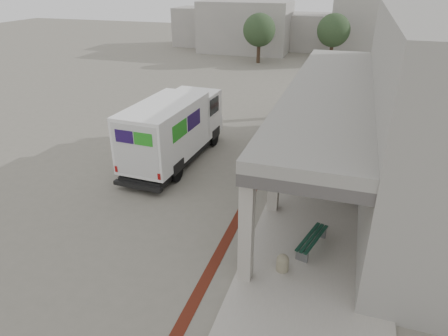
% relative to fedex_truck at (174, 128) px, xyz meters
% --- Properties ---
extents(ground, '(120.00, 120.00, 0.00)m').
position_rel_fedex_truck_xyz_m(ground, '(3.27, -3.59, -1.64)').
color(ground, slate).
rests_on(ground, ground).
extents(bike_lane_stripe, '(0.35, 40.00, 0.01)m').
position_rel_fedex_truck_xyz_m(bike_lane_stripe, '(4.27, -1.59, -1.63)').
color(bike_lane_stripe, '#4F1B0F').
rests_on(bike_lane_stripe, ground).
extents(sidewalk, '(4.40, 28.00, 0.12)m').
position_rel_fedex_truck_xyz_m(sidewalk, '(7.27, -3.59, -1.58)').
color(sidewalk, '#A09C90').
rests_on(sidewalk, ground).
extents(transit_building, '(7.60, 17.00, 7.00)m').
position_rel_fedex_truck_xyz_m(transit_building, '(10.11, 0.91, 1.76)').
color(transit_building, gray).
rests_on(transit_building, ground).
extents(distant_backdrop, '(28.00, 10.00, 6.50)m').
position_rel_fedex_truck_xyz_m(distant_backdrop, '(0.43, 32.29, 1.07)').
color(distant_backdrop, '#999690').
rests_on(distant_backdrop, ground).
extents(tree_left, '(3.20, 3.20, 4.80)m').
position_rel_fedex_truck_xyz_m(tree_left, '(-1.73, 24.41, 1.55)').
color(tree_left, '#38281C').
rests_on(tree_left, ground).
extents(tree_mid, '(3.20, 3.20, 4.80)m').
position_rel_fedex_truck_xyz_m(tree_mid, '(5.27, 26.41, 1.55)').
color(tree_mid, '#38281C').
rests_on(tree_mid, ground).
extents(tree_right, '(3.20, 3.20, 4.80)m').
position_rel_fedex_truck_xyz_m(tree_right, '(13.27, 25.41, 1.55)').
color(tree_right, '#38281C').
rests_on(tree_right, ground).
extents(fedex_truck, '(2.57, 7.30, 3.07)m').
position_rel_fedex_truck_xyz_m(fedex_truck, '(0.00, 0.00, 0.00)').
color(fedex_truck, black).
rests_on(fedex_truck, ground).
extents(bench, '(0.87, 1.85, 0.43)m').
position_rel_fedex_truck_xyz_m(bench, '(7.06, -5.14, -1.21)').
color(bench, slate).
rests_on(bench, sidewalk).
extents(bollard_near, '(0.37, 0.37, 0.56)m').
position_rel_fedex_truck_xyz_m(bollard_near, '(6.36, -6.48, -1.24)').
color(bollard_near, gray).
rests_on(bollard_near, sidewalk).
extents(bollard_far, '(0.40, 0.40, 0.61)m').
position_rel_fedex_truck_xyz_m(bollard_far, '(5.37, -0.71, -1.21)').
color(bollard_far, gray).
rests_on(bollard_far, sidewalk).
extents(utility_cabinet, '(0.45, 0.58, 0.91)m').
position_rel_fedex_truck_xyz_m(utility_cabinet, '(8.27, 0.69, -1.06)').
color(utility_cabinet, slate).
rests_on(utility_cabinet, sidewalk).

